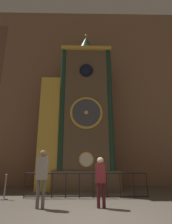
{
  "coord_description": "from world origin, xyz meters",
  "views": [
    {
      "loc": [
        -0.36,
        -5.17,
        1.52
      ],
      "look_at": [
        -0.17,
        4.83,
        4.27
      ],
      "focal_mm": 28.0,
      "sensor_mm": 36.0,
      "label": 1
    }
  ],
  "objects_px": {
    "visitor_far": "(101,176)",
    "stanchion_post": "(5,191)",
    "clock_tower": "(80,115)",
    "visitor_near": "(42,172)"
  },
  "relations": [
    {
      "from": "clock_tower",
      "to": "visitor_far",
      "type": "relative_size",
      "value": 6.02
    },
    {
      "from": "clock_tower",
      "to": "stanchion_post",
      "type": "xyz_separation_m",
      "value": [
        -2.94,
        -2.31,
        -3.75
      ]
    },
    {
      "from": "clock_tower",
      "to": "visitor_far",
      "type": "height_order",
      "value": "clock_tower"
    },
    {
      "from": "visitor_near",
      "to": "stanchion_post",
      "type": "distance_m",
      "value": 2.38
    },
    {
      "from": "clock_tower",
      "to": "visitor_near",
      "type": "distance_m",
      "value": 4.87
    },
    {
      "from": "clock_tower",
      "to": "visitor_far",
      "type": "distance_m",
      "value": 4.84
    },
    {
      "from": "visitor_near",
      "to": "stanchion_post",
      "type": "height_order",
      "value": "visitor_near"
    },
    {
      "from": "stanchion_post",
      "to": "visitor_near",
      "type": "bearing_deg",
      "value": -38.48
    },
    {
      "from": "stanchion_post",
      "to": "visitor_far",
      "type": "bearing_deg",
      "value": -19.7
    },
    {
      "from": "visitor_far",
      "to": "stanchion_post",
      "type": "xyz_separation_m",
      "value": [
        -3.75,
        1.34,
        -0.67
      ]
    }
  ]
}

